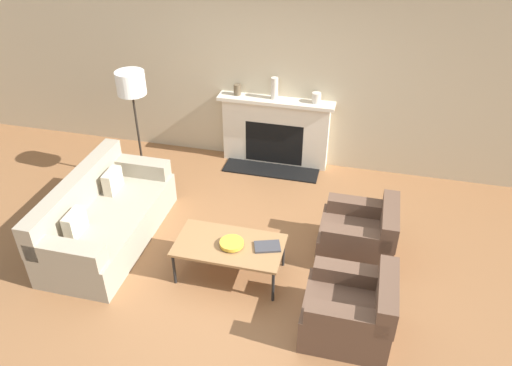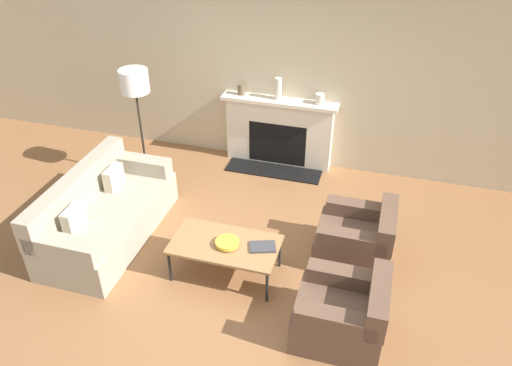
# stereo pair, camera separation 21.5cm
# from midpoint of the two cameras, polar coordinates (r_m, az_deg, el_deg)

# --- Properties ---
(ground_plane) EXTENTS (18.00, 18.00, 0.00)m
(ground_plane) POSITION_cam_midpoint_polar(r_m,az_deg,el_deg) (5.82, -2.87, -9.75)
(ground_plane) COLOR brown
(wall_back) EXTENTS (18.00, 0.06, 2.90)m
(wall_back) POSITION_cam_midpoint_polar(r_m,az_deg,el_deg) (7.19, 2.65, 12.85)
(wall_back) COLOR #BCAD8E
(wall_back) RESTS_ON ground_plane
(fireplace) EXTENTS (1.70, 0.59, 1.05)m
(fireplace) POSITION_cam_midpoint_polar(r_m,az_deg,el_deg) (7.47, 1.39, 5.79)
(fireplace) COLOR beige
(fireplace) RESTS_ON ground_plane
(couch) EXTENTS (0.93, 1.96, 0.84)m
(couch) POSITION_cam_midpoint_polar(r_m,az_deg,el_deg) (6.32, -17.88, -3.90)
(couch) COLOR #9E937F
(couch) RESTS_ON ground_plane
(armchair_near) EXTENTS (0.85, 0.76, 0.73)m
(armchair_near) POSITION_cam_midpoint_polar(r_m,az_deg,el_deg) (5.04, 9.60, -14.24)
(armchair_near) COLOR brown
(armchair_near) RESTS_ON ground_plane
(armchair_far) EXTENTS (0.85, 0.76, 0.73)m
(armchair_far) POSITION_cam_midpoint_polar(r_m,az_deg,el_deg) (5.90, 10.74, -6.01)
(armchair_far) COLOR brown
(armchair_far) RESTS_ON ground_plane
(coffee_table) EXTENTS (1.18, 0.64, 0.44)m
(coffee_table) POSITION_cam_midpoint_polar(r_m,az_deg,el_deg) (5.49, -4.19, -7.24)
(coffee_table) COLOR olive
(coffee_table) RESTS_ON ground_plane
(bowl) EXTENTS (0.26, 0.26, 0.06)m
(bowl) POSITION_cam_midpoint_polar(r_m,az_deg,el_deg) (5.43, -3.94, -6.91)
(bowl) COLOR gold
(bowl) RESTS_ON coffee_table
(book) EXTENTS (0.32, 0.26, 0.02)m
(book) POSITION_cam_midpoint_polar(r_m,az_deg,el_deg) (5.41, 0.16, -7.28)
(book) COLOR #38383D
(book) RESTS_ON coffee_table
(floor_lamp) EXTENTS (0.38, 0.38, 1.66)m
(floor_lamp) POSITION_cam_midpoint_polar(r_m,az_deg,el_deg) (6.84, -14.88, 10.05)
(floor_lamp) COLOR black
(floor_lamp) RESTS_ON ground_plane
(mantel_vase_left) EXTENTS (0.10, 0.10, 0.16)m
(mantel_vase_left) POSITION_cam_midpoint_polar(r_m,az_deg,el_deg) (7.35, -3.01, 10.61)
(mantel_vase_left) COLOR brown
(mantel_vase_left) RESTS_ON fireplace
(mantel_vase_center_left) EXTENTS (0.10, 0.10, 0.31)m
(mantel_vase_center_left) POSITION_cam_midpoint_polar(r_m,az_deg,el_deg) (7.19, 1.25, 10.78)
(mantel_vase_center_left) COLOR beige
(mantel_vase_center_left) RESTS_ON fireplace
(mantel_vase_center_right) EXTENTS (0.13, 0.13, 0.15)m
(mantel_vase_center_right) POSITION_cam_midpoint_polar(r_m,az_deg,el_deg) (7.13, 6.05, 9.66)
(mantel_vase_center_right) COLOR beige
(mantel_vase_center_right) RESTS_ON fireplace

